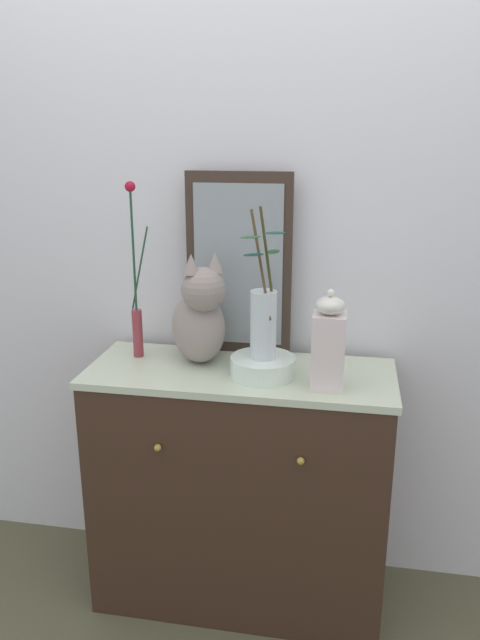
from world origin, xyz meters
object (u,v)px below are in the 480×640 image
mirror_leaning (239,265)px  vase_glass_clear (263,320)px  cat_sitting (200,317)px  vase_slim_green (136,304)px  jar_lidded_porcelain (329,344)px  sideboard (240,487)px  bowl_porcelain (263,366)px

mirror_leaning → vase_glass_clear: (0.12, -0.23, -0.13)m
mirror_leaning → cat_sitting: bearing=-130.0°
vase_slim_green → jar_lidded_porcelain: vase_slim_green is taller
sideboard → vase_glass_clear: vase_glass_clear is taller
bowl_porcelain → mirror_leaning: bearing=118.7°
cat_sitting → jar_lidded_porcelain: 0.48m
cat_sitting → vase_glass_clear: (0.24, -0.09, 0.03)m
bowl_porcelain → vase_glass_clear: (0.00, -0.00, 0.16)m
sideboard → bowl_porcelain: bearing=-22.2°
cat_sitting → vase_glass_clear: size_ratio=0.81×
vase_slim_green → vase_glass_clear: 0.48m
cat_sitting → mirror_leaning: bearing=50.0°
mirror_leaning → cat_sitting: 0.24m
vase_slim_green → bowl_porcelain: vase_slim_green is taller
vase_slim_green → jar_lidded_porcelain: (0.68, -0.16, -0.05)m
cat_sitting → bowl_porcelain: 0.28m
sideboard → vase_slim_green: size_ratio=1.69×
cat_sitting → jar_lidded_porcelain: size_ratio=1.26×
bowl_porcelain → jar_lidded_porcelain: bearing=-15.8°
cat_sitting → vase_slim_green: (-0.23, 0.02, 0.03)m
bowl_porcelain → vase_glass_clear: vase_glass_clear is taller
cat_sitting → bowl_porcelain: size_ratio=1.88×
jar_lidded_porcelain → vase_glass_clear: bearing=164.8°
bowl_porcelain → vase_slim_green: bearing=167.6°
mirror_leaning → cat_sitting: mirror_leaning is taller
sideboard → vase_slim_green: (-0.39, 0.07, 0.65)m
vase_slim_green → mirror_leaning: bearing=19.0°
mirror_leaning → vase_slim_green: 0.39m
mirror_leaning → vase_slim_green: (-0.35, -0.12, -0.13)m
cat_sitting → jar_lidded_porcelain: cat_sitting is taller
cat_sitting → jar_lidded_porcelain: bearing=-18.2°
sideboard → jar_lidded_porcelain: (0.30, -0.09, 0.60)m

